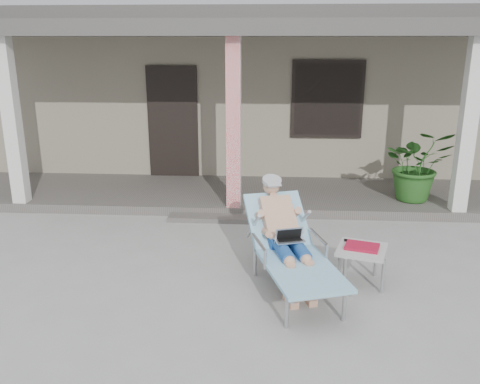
{
  "coord_description": "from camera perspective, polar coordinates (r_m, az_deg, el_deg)",
  "views": [
    {
      "loc": [
        0.59,
        -5.57,
        2.71
      ],
      "look_at": [
        0.2,
        0.6,
        0.85
      ],
      "focal_mm": 38.0,
      "sensor_mm": 36.0,
      "label": 1
    }
  ],
  "objects": [
    {
      "name": "potted_palm",
      "position": [
        8.8,
        19.3,
        2.9
      ],
      "size": [
        1.12,
        0.98,
        1.19
      ],
      "primitive_type": "imported",
      "rotation": [
        0.0,
        0.0,
        -0.05
      ],
      "color": "#26591E",
      "rests_on": "porch_deck"
    },
    {
      "name": "porch_step",
      "position": [
        7.91,
        -0.85,
        -3.0
      ],
      "size": [
        2.0,
        0.3,
        0.07
      ],
      "primitive_type": "cube",
      "color": "#605B56",
      "rests_on": "ground"
    },
    {
      "name": "side_table",
      "position": [
        5.98,
        13.5,
        -6.5
      ],
      "size": [
        0.66,
        0.66,
        0.48
      ],
      "rotation": [
        0.0,
        0.0,
        -0.3
      ],
      "color": "#B4B4AF",
      "rests_on": "ground"
    },
    {
      "name": "porch_deck",
      "position": [
        8.99,
        -0.28,
        -0.3
      ],
      "size": [
        10.0,
        2.0,
        0.15
      ],
      "primitive_type": "cube",
      "color": "#605B56",
      "rests_on": "ground"
    },
    {
      "name": "ground",
      "position": [
        6.23,
        -2.18,
        -9.09
      ],
      "size": [
        60.0,
        60.0,
        0.0
      ],
      "primitive_type": "plane",
      "color": "#9E9E99",
      "rests_on": "ground"
    },
    {
      "name": "lounger",
      "position": [
        5.7,
        5.44,
        -3.51
      ],
      "size": [
        1.19,
        1.92,
        1.21
      ],
      "rotation": [
        0.0,
        0.0,
        0.3
      ],
      "color": "#B7B7BC",
      "rests_on": "ground"
    },
    {
      "name": "porch_overhang",
      "position": [
        8.54,
        -0.33,
        17.27
      ],
      "size": [
        10.0,
        2.3,
        2.85
      ],
      "color": "silver",
      "rests_on": "porch_deck"
    },
    {
      "name": "house",
      "position": [
        12.13,
        0.86,
        11.82
      ],
      "size": [
        10.4,
        5.4,
        3.3
      ],
      "color": "gray",
      "rests_on": "ground"
    }
  ]
}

